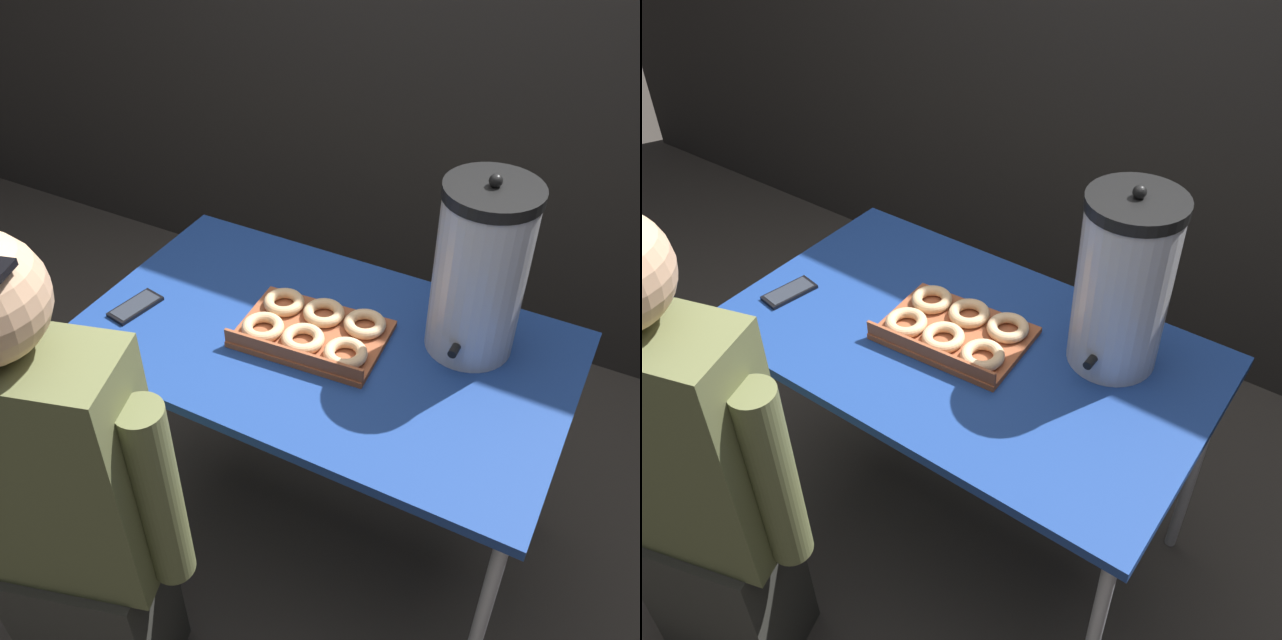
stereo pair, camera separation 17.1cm
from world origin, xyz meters
TOP-DOWN VIEW (x-y plane):
  - ground_plane at (0.00, 0.00)m, footprint 12.00×12.00m
  - back_wall at (0.00, 1.17)m, footprint 6.00×0.11m
  - folding_table at (0.00, 0.00)m, footprint 1.20×0.69m
  - donut_box at (-0.03, 0.00)m, footprint 0.37×0.27m
  - coffee_urn at (0.32, 0.15)m, footprint 0.22×0.24m
  - cell_phone at (-0.49, -0.12)m, footprint 0.09×0.15m
  - person_seated at (-0.28, -0.63)m, footprint 0.54×0.31m

SIDE VIEW (x-z plane):
  - ground_plane at x=0.00m, z-range 0.00..0.00m
  - person_seated at x=-0.28m, z-range -0.02..1.31m
  - folding_table at x=0.00m, z-range 0.32..1.07m
  - cell_phone at x=-0.49m, z-range 0.75..0.76m
  - donut_box at x=-0.03m, z-range 0.75..0.80m
  - coffee_urn at x=0.32m, z-range 0.74..1.20m
  - back_wall at x=0.00m, z-range 0.01..2.44m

